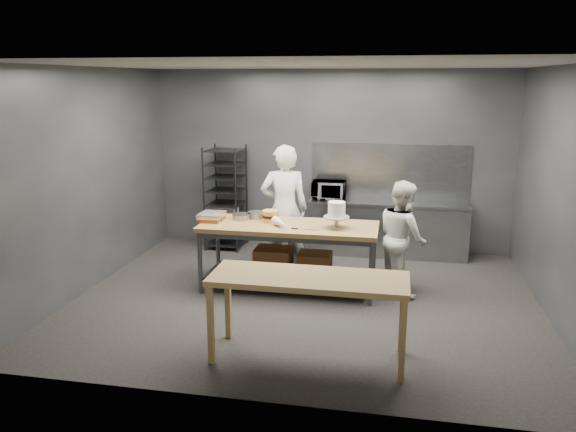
# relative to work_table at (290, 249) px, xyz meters

# --- Properties ---
(ground) EXTENTS (6.00, 6.00, 0.00)m
(ground) POSITION_rel_work_table_xyz_m (0.28, -0.34, -0.57)
(ground) COLOR black
(ground) RESTS_ON ground
(back_wall) EXTENTS (6.00, 0.04, 3.00)m
(back_wall) POSITION_rel_work_table_xyz_m (0.28, 2.16, 0.93)
(back_wall) COLOR #4C4F54
(back_wall) RESTS_ON ground
(work_table) EXTENTS (2.40, 0.90, 0.92)m
(work_table) POSITION_rel_work_table_xyz_m (0.00, 0.00, 0.00)
(work_table) COLOR brown
(work_table) RESTS_ON ground
(near_counter) EXTENTS (2.00, 0.70, 0.90)m
(near_counter) POSITION_rel_work_table_xyz_m (0.57, -1.94, 0.24)
(near_counter) COLOR olive
(near_counter) RESTS_ON ground
(back_counter) EXTENTS (2.60, 0.60, 0.90)m
(back_counter) POSITION_rel_work_table_xyz_m (1.28, 1.84, -0.12)
(back_counter) COLOR slate
(back_counter) RESTS_ON ground
(splashback_panel) EXTENTS (2.60, 0.02, 0.90)m
(splashback_panel) POSITION_rel_work_table_xyz_m (1.28, 2.14, 0.78)
(splashback_panel) COLOR slate
(splashback_panel) RESTS_ON back_counter
(speed_rack) EXTENTS (0.62, 0.67, 1.75)m
(speed_rack) POSITION_rel_work_table_xyz_m (-1.44, 1.76, 0.28)
(speed_rack) COLOR black
(speed_rack) RESTS_ON ground
(chef_behind) EXTENTS (0.78, 0.60, 1.92)m
(chef_behind) POSITION_rel_work_table_xyz_m (-0.21, 0.70, 0.39)
(chef_behind) COLOR white
(chef_behind) RESTS_ON ground
(chef_right) EXTENTS (0.83, 0.92, 1.54)m
(chef_right) POSITION_rel_work_table_xyz_m (1.51, 0.18, 0.20)
(chef_right) COLOR silver
(chef_right) RESTS_ON ground
(microwave) EXTENTS (0.54, 0.37, 0.30)m
(microwave) POSITION_rel_work_table_xyz_m (0.31, 1.84, 0.48)
(microwave) COLOR black
(microwave) RESTS_ON back_counter
(frosted_cake_stand) EXTENTS (0.34, 0.34, 0.35)m
(frosted_cake_stand) POSITION_rel_work_table_xyz_m (0.64, -0.09, 0.57)
(frosted_cake_stand) COLOR #B1A68E
(frosted_cake_stand) RESTS_ON work_table
(layer_cake) EXTENTS (0.22, 0.22, 0.16)m
(layer_cake) POSITION_rel_work_table_xyz_m (-0.28, 0.08, 0.43)
(layer_cake) COLOR gold
(layer_cake) RESTS_ON work_table
(cake_pans) EXTENTS (0.47, 0.42, 0.07)m
(cake_pans) POSITION_rel_work_table_xyz_m (-0.61, 0.23, 0.39)
(cake_pans) COLOR gray
(cake_pans) RESTS_ON work_table
(piping_bag) EXTENTS (0.32, 0.38, 0.12)m
(piping_bag) POSITION_rel_work_table_xyz_m (-0.07, -0.21, 0.41)
(piping_bag) COLOR white
(piping_bag) RESTS_ON work_table
(offset_spatula) EXTENTS (0.36, 0.02, 0.02)m
(offset_spatula) POSITION_rel_work_table_xyz_m (0.20, -0.24, 0.35)
(offset_spatula) COLOR slate
(offset_spatula) RESTS_ON work_table
(pastry_clamshells) EXTENTS (0.32, 0.36, 0.11)m
(pastry_clamshells) POSITION_rel_work_table_xyz_m (-1.10, -0.01, 0.40)
(pastry_clamshells) COLOR #9E561F
(pastry_clamshells) RESTS_ON work_table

